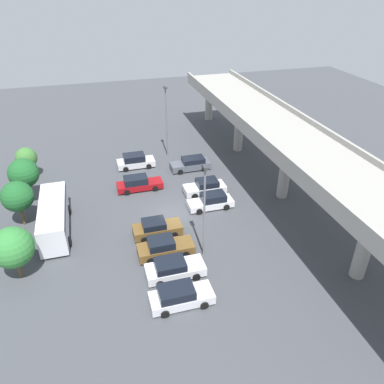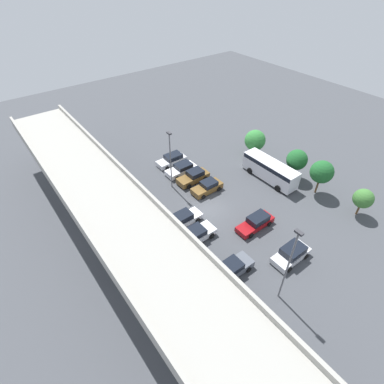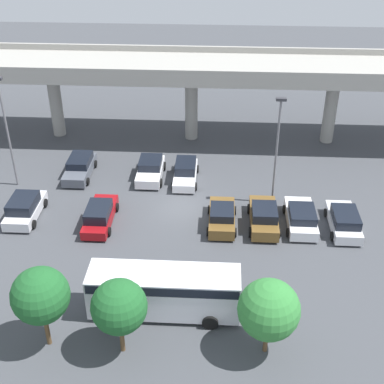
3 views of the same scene
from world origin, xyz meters
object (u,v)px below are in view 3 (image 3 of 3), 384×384
parked_car_3 (150,169)px  lamp_post_mid_lot (277,144)px  parked_car_6 (264,217)px  parked_car_2 (100,215)px  parked_car_0 (25,208)px  parked_car_1 (80,167)px  parked_car_7 (301,217)px  tree_front_right (119,307)px  parked_car_4 (185,172)px  parked_car_8 (344,221)px  tree_front_far_right (269,310)px  parked_car_5 (222,217)px  tree_front_centre (40,296)px  lamp_post_near_aisle (6,125)px  shuttle_bus (164,289)px

parked_car_3 → lamp_post_mid_lot: (9.53, -3.19, 4.11)m
parked_car_6 → lamp_post_mid_lot: lamp_post_mid_lot is taller
parked_car_2 → parked_car_3: parked_car_2 is taller
parked_car_2 → parked_car_0: bearing=84.9°
parked_car_2 → parked_car_1: bearing=24.1°
parked_car_7 → tree_front_right: size_ratio=1.03×
lamp_post_mid_lot → parked_car_4: bearing=156.4°
parked_car_0 → parked_car_8: 22.41m
parked_car_0 → parked_car_2: parked_car_0 is taller
tree_front_right → tree_front_far_right: size_ratio=1.00×
parked_car_5 → tree_front_right: (-5.02, -11.61, 2.32)m
tree_front_centre → tree_front_far_right: bearing=0.8°
parked_car_8 → tree_front_right: tree_front_right is taller
parked_car_3 → lamp_post_near_aisle: bearing=-80.3°
parked_car_1 → tree_front_right: bearing=19.9°
parked_car_5 → tree_front_far_right: 11.66m
parked_car_7 → tree_front_far_right: size_ratio=1.03×
parked_car_0 → parked_car_4: bearing=-61.8°
parked_car_2 → parked_car_6: (11.44, 0.38, 0.05)m
parked_car_2 → parked_car_7: bearing=-87.8°
parked_car_4 → parked_car_5: 6.81m
parked_car_1 → parked_car_7: parked_car_1 is taller
parked_car_6 → tree_front_centre: bearing=134.0°
parked_car_3 → tree_front_right: tree_front_right is taller
parked_car_8 → lamp_post_mid_lot: lamp_post_mid_lot is taller
lamp_post_near_aisle → parked_car_3: bearing=9.7°
parked_car_3 → tree_front_right: bearing=2.5°
parked_car_4 → tree_front_centre: tree_front_centre is taller
parked_car_7 → tree_front_centre: tree_front_centre is taller
shuttle_bus → lamp_post_near_aisle: (-13.03, 13.34, 3.45)m
parked_car_4 → lamp_post_near_aisle: (-13.19, -1.48, 4.39)m
parked_car_6 → tree_front_centre: size_ratio=0.96×
parked_car_5 → parked_car_6: parked_car_6 is taller
lamp_post_near_aisle → tree_front_centre: bearing=-65.9°
parked_car_4 → tree_front_right: tree_front_right is taller
tree_front_far_right → parked_car_1: bearing=128.2°
parked_car_8 → shuttle_bus: 14.45m
parked_car_1 → shuttle_bus: 17.38m
tree_front_centre → parked_car_2: bearing=87.7°
parked_car_5 → shuttle_bus: 9.28m
parked_car_2 → tree_front_centre: (-0.44, -11.09, 2.63)m
parked_car_2 → parked_car_6: size_ratio=1.05×
parked_car_5 → lamp_post_near_aisle: 17.37m
parked_car_0 → tree_front_far_right: tree_front_far_right is taller
parked_car_2 → parked_car_6: 11.44m
parked_car_8 → tree_front_far_right: tree_front_far_right is taller
parked_car_0 → tree_front_right: 15.02m
parked_car_0 → parked_car_4: 12.55m
parked_car_6 → lamp_post_near_aisle: bearing=76.6°
parked_car_5 → lamp_post_mid_lot: size_ratio=0.52×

